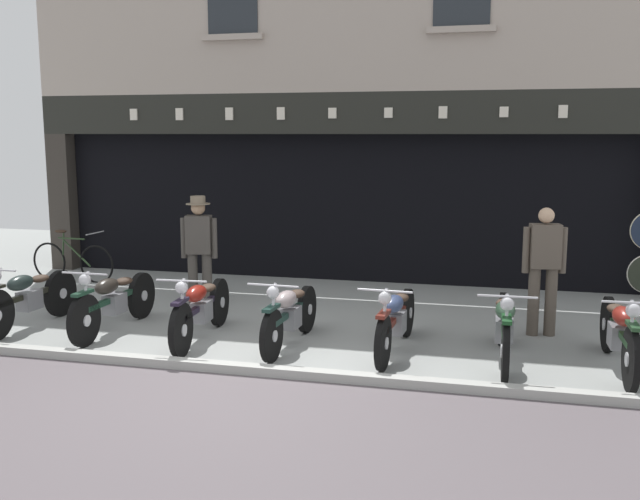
# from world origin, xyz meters

# --- Properties ---
(ground) EXTENTS (23.22, 22.00, 0.18)m
(ground) POSITION_xyz_m (0.00, -0.98, -0.04)
(ground) COLOR gray
(shop_facade) EXTENTS (11.52, 4.42, 6.78)m
(shop_facade) POSITION_xyz_m (0.00, 6.98, 1.79)
(shop_facade) COLOR black
(shop_facade) RESTS_ON ground
(motorcycle_far_left) EXTENTS (0.62, 2.01, 0.93)m
(motorcycle_far_left) POSITION_xyz_m (-3.34, 1.14, 0.43)
(motorcycle_far_left) COLOR black
(motorcycle_far_left) RESTS_ON ground
(motorcycle_left) EXTENTS (0.62, 2.10, 0.93)m
(motorcycle_left) POSITION_xyz_m (-2.13, 1.26, 0.43)
(motorcycle_left) COLOR black
(motorcycle_left) RESTS_ON ground
(motorcycle_center_left) EXTENTS (0.62, 2.09, 0.92)m
(motorcycle_center_left) POSITION_xyz_m (-0.84, 1.15, 0.43)
(motorcycle_center_left) COLOR black
(motorcycle_center_left) RESTS_ON ground
(motorcycle_center) EXTENTS (0.62, 1.95, 0.91)m
(motorcycle_center) POSITION_xyz_m (0.33, 1.17, 0.42)
(motorcycle_center) COLOR black
(motorcycle_center) RESTS_ON ground
(motorcycle_center_right) EXTENTS (0.62, 2.06, 0.91)m
(motorcycle_center_right) POSITION_xyz_m (1.63, 1.25, 0.42)
(motorcycle_center_right) COLOR black
(motorcycle_center_right) RESTS_ON ground
(motorcycle_right) EXTENTS (0.62, 2.04, 0.92)m
(motorcycle_right) POSITION_xyz_m (2.89, 1.17, 0.43)
(motorcycle_right) COLOR black
(motorcycle_right) RESTS_ON ground
(motorcycle_far_right) EXTENTS (0.62, 2.08, 0.93)m
(motorcycle_far_right) POSITION_xyz_m (4.13, 1.18, 0.43)
(motorcycle_far_right) COLOR black
(motorcycle_far_right) RESTS_ON ground
(salesman_left) EXTENTS (0.55, 0.37, 1.68)m
(salesman_left) POSITION_xyz_m (-1.63, 2.96, 0.94)
(salesman_left) COLOR #47423D
(salesman_left) RESTS_ON ground
(shopkeeper_center) EXTENTS (0.55, 0.29, 1.68)m
(shopkeeper_center) POSITION_xyz_m (3.37, 2.44, 0.93)
(shopkeeper_center) COLOR brown
(shopkeeper_center) RESTS_ON ground
(advert_board_near) EXTENTS (0.79, 0.03, 0.92)m
(advert_board_near) POSITION_xyz_m (-2.19, 5.40, 1.88)
(advert_board_near) COLOR silver
(advert_board_far) EXTENTS (0.74, 0.03, 1.08)m
(advert_board_far) POSITION_xyz_m (-3.23, 5.40, 1.79)
(advert_board_far) COLOR beige
(leaning_bicycle) EXTENTS (1.69, 0.50, 0.94)m
(leaning_bicycle) POSITION_xyz_m (-4.56, 4.09, 0.37)
(leaning_bicycle) COLOR black
(leaning_bicycle) RESTS_ON ground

